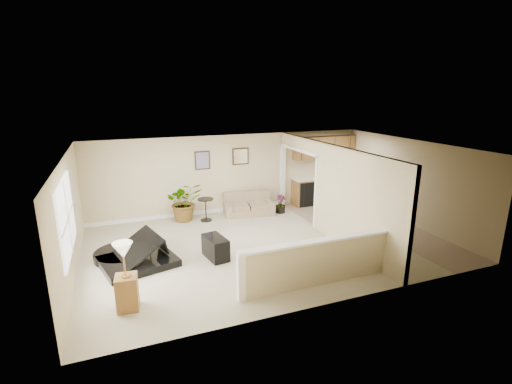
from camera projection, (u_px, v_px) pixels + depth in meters
name	position (u px, v px, depth m)	size (l,w,h in m)	color
floor	(267.00, 244.00, 9.62)	(9.00, 9.00, 0.00)	#BAB090
back_wall	(232.00, 173.00, 11.99)	(9.00, 0.04, 2.50)	#C9B689
front_wall	(333.00, 241.00, 6.59)	(9.00, 0.04, 2.50)	#C9B689
left_wall	(69.00, 219.00, 7.73)	(0.04, 6.00, 2.50)	#C9B689
right_wall	(409.00, 182.00, 10.86)	(0.04, 6.00, 2.50)	#C9B689
ceiling	(268.00, 148.00, 8.96)	(9.00, 6.00, 0.04)	white
kitchen_vinyl	(367.00, 228.00, 10.72)	(2.70, 6.00, 0.01)	tan
interior_partition	(324.00, 190.00, 10.15)	(0.18, 5.99, 2.50)	#C9B689
pony_half_wall	(315.00, 262.00, 7.44)	(3.42, 0.22, 1.00)	#C9B689
left_window	(66.00, 218.00, 7.23)	(0.05, 2.15, 1.45)	white
wall_art_left	(202.00, 160.00, 11.50)	(0.48, 0.04, 0.58)	#342513
wall_mirror	(240.00, 156.00, 11.92)	(0.55, 0.04, 0.55)	#342513
kitchen_cabinets	(321.00, 179.00, 12.96)	(2.36, 0.65, 2.33)	brown
piano	(134.00, 237.00, 8.43)	(2.09, 2.10, 1.48)	black
piano_bench	(216.00, 248.00, 8.75)	(0.40, 0.78, 0.52)	black
loveseat	(248.00, 203.00, 11.92)	(1.68, 1.11, 0.89)	#9A8662
accent_table	(206.00, 207.00, 11.22)	(0.48, 0.48, 0.70)	black
palm_plant	(184.00, 202.00, 11.23)	(1.11, 0.97, 1.19)	black
small_plant	(281.00, 205.00, 12.02)	(0.35, 0.35, 0.59)	black
lamp_stand	(126.00, 282.00, 6.62)	(0.42, 0.42, 1.29)	brown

